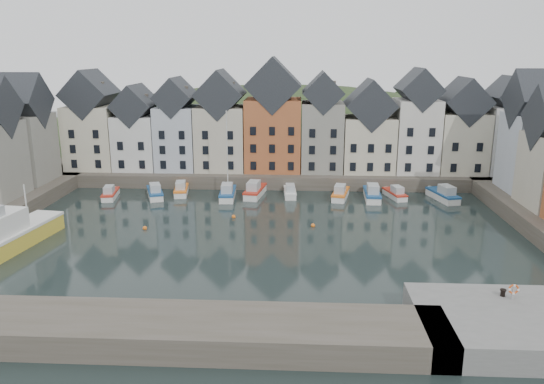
# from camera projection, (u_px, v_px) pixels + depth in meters

# --- Properties ---
(ground) EXTENTS (260.00, 260.00, 0.00)m
(ground) POSITION_uv_depth(u_px,v_px,m) (260.00, 240.00, 59.37)
(ground) COLOR black
(ground) RESTS_ON ground
(far_quay) EXTENTS (90.00, 16.00, 2.00)m
(far_quay) POSITION_uv_depth(u_px,v_px,m) (274.00, 172.00, 88.07)
(far_quay) COLOR #464135
(far_quay) RESTS_ON ground
(near_quay) EXTENTS (18.00, 10.00, 2.00)m
(near_quay) POSITION_uv_depth(u_px,v_px,m) (540.00, 326.00, 38.71)
(near_quay) COLOR #60605E
(near_quay) RESTS_ON ground
(near_wall) EXTENTS (50.00, 6.00, 2.00)m
(near_wall) POSITION_uv_depth(u_px,v_px,m) (101.00, 329.00, 38.38)
(near_wall) COLOR #464135
(near_wall) RESTS_ON ground
(hillside) EXTENTS (153.60, 70.40, 64.00)m
(hillside) POSITION_uv_depth(u_px,v_px,m) (279.00, 230.00, 118.03)
(hillside) COLOR #243319
(hillside) RESTS_ON ground
(far_terrace) EXTENTS (72.37, 8.16, 17.78)m
(far_terrace) POSITION_uv_depth(u_px,v_px,m) (293.00, 127.00, 83.96)
(far_terrace) COLOR beige
(far_terrace) RESTS_ON far_quay
(left_terrace) EXTENTS (7.65, 17.00, 15.69)m
(left_terrace) POSITION_uv_depth(u_px,v_px,m) (3.00, 140.00, 71.94)
(left_terrace) COLOR gray
(left_terrace) RESTS_ON left_quay
(mooring_buoys) EXTENTS (20.50, 5.50, 0.50)m
(mooring_buoys) POSITION_uv_depth(u_px,v_px,m) (231.00, 223.00, 64.68)
(mooring_buoys) COLOR orange
(mooring_buoys) RESTS_ON ground
(boat_a) EXTENTS (2.53, 5.71, 2.12)m
(boat_a) POSITION_uv_depth(u_px,v_px,m) (110.00, 194.00, 76.26)
(boat_a) COLOR silver
(boat_a) RESTS_ON ground
(boat_b) EXTENTS (3.93, 6.50, 2.39)m
(boat_b) POSITION_uv_depth(u_px,v_px,m) (155.00, 192.00, 76.64)
(boat_b) COLOR silver
(boat_b) RESTS_ON ground
(boat_c) EXTENTS (2.69, 6.14, 2.28)m
(boat_c) POSITION_uv_depth(u_px,v_px,m) (181.00, 190.00, 78.36)
(boat_c) COLOR silver
(boat_c) RESTS_ON ground
(boat_d) EXTENTS (2.43, 6.75, 12.70)m
(boat_d) POSITION_uv_depth(u_px,v_px,m) (228.00, 193.00, 76.03)
(boat_d) COLOR silver
(boat_d) RESTS_ON ground
(boat_e) EXTENTS (3.08, 7.06, 2.62)m
(boat_e) POSITION_uv_depth(u_px,v_px,m) (255.00, 191.00, 77.25)
(boat_e) COLOR silver
(boat_e) RESTS_ON ground
(boat_f) EXTENTS (2.01, 5.50, 2.07)m
(boat_f) POSITION_uv_depth(u_px,v_px,m) (290.00, 192.00, 77.27)
(boat_f) COLOR silver
(boat_f) RESTS_ON ground
(boat_g) EXTENTS (3.10, 6.38, 2.35)m
(boat_g) POSITION_uv_depth(u_px,v_px,m) (340.00, 194.00, 76.04)
(boat_g) COLOR silver
(boat_g) RESTS_ON ground
(boat_h) EXTENTS (2.39, 6.84, 2.59)m
(boat_h) POSITION_uv_depth(u_px,v_px,m) (372.00, 194.00, 75.53)
(boat_h) COLOR silver
(boat_h) RESTS_ON ground
(boat_i) EXTENTS (2.98, 5.65, 2.07)m
(boat_i) POSITION_uv_depth(u_px,v_px,m) (395.00, 194.00, 76.33)
(boat_i) COLOR silver
(boat_i) RESTS_ON ground
(boat_j) EXTENTS (3.67, 6.88, 2.52)m
(boat_j) POSITION_uv_depth(u_px,v_px,m) (443.00, 195.00, 75.14)
(boat_j) COLOR silver
(boat_j) RESTS_ON ground
(large_vessel) EXTENTS (5.14, 13.09, 6.63)m
(large_vessel) POSITION_uv_depth(u_px,v_px,m) (13.00, 234.00, 56.78)
(large_vessel) COLOR gold
(large_vessel) RESTS_ON ground
(mooring_bollard) EXTENTS (0.48, 0.48, 0.56)m
(mooring_bollard) POSITION_uv_depth(u_px,v_px,m) (503.00, 292.00, 41.21)
(mooring_bollard) COLOR black
(mooring_bollard) RESTS_ON near_quay
(life_ring_post) EXTENTS (0.80, 0.17, 1.30)m
(life_ring_post) POSITION_uv_depth(u_px,v_px,m) (514.00, 290.00, 40.42)
(life_ring_post) COLOR gray
(life_ring_post) RESTS_ON near_quay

